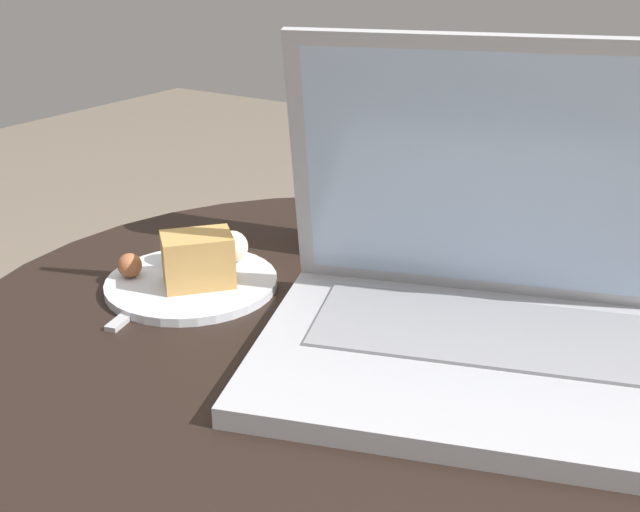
{
  "coord_description": "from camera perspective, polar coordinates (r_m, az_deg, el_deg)",
  "views": [
    {
      "loc": [
        0.32,
        -0.53,
        0.88
      ],
      "look_at": [
        -0.01,
        -0.01,
        0.62
      ],
      "focal_mm": 42.0,
      "sensor_mm": 36.0,
      "label": 1
    }
  ],
  "objects": [
    {
      "name": "beer_glass",
      "position": [
        0.84,
        1.27,
        7.69
      ],
      "size": [
        0.08,
        0.08,
        0.22
      ],
      "color": "gold",
      "rests_on": "table"
    },
    {
      "name": "laptop",
      "position": [
        0.64,
        12.59,
        -3.1
      ],
      "size": [
        0.43,
        0.36,
        0.26
      ],
      "color": "#B2B2B7",
      "rests_on": "table"
    },
    {
      "name": "fork",
      "position": [
        0.79,
        -11.77,
        -2.21
      ],
      "size": [
        0.06,
        0.17,
        0.0
      ],
      "color": "#B2B2B7",
      "rests_on": "table"
    },
    {
      "name": "table",
      "position": [
        0.77,
        1.29,
        -13.63
      ],
      "size": [
        0.74,
        0.74,
        0.55
      ],
      "color": "#9E9EA3",
      "rests_on": "ground_plane"
    },
    {
      "name": "snack_plate",
      "position": [
        0.78,
        -9.56,
        -1.03
      ],
      "size": [
        0.18,
        0.18,
        0.06
      ],
      "color": "silver",
      "rests_on": "table"
    }
  ]
}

